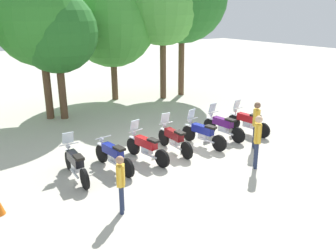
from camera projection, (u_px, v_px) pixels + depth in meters
name	position (u px, v px, depth m)	size (l,w,h in m)	color
ground_plane	(176.00, 152.00, 13.13)	(80.00, 80.00, 0.00)	#BCB7A8
motorcycle_0	(75.00, 163.00, 10.95)	(0.62, 2.19, 1.37)	black
motorcycle_1	(113.00, 155.00, 11.60)	(0.62, 2.19, 0.99)	black
motorcycle_2	(146.00, 147.00, 12.27)	(0.63, 2.18, 1.37)	black
motorcycle_3	(174.00, 138.00, 13.05)	(0.62, 2.19, 1.37)	black
motorcycle_4	(203.00, 133.00, 13.62)	(0.64, 2.18, 1.37)	black
motorcycle_5	(223.00, 126.00, 14.49)	(0.62, 2.19, 1.37)	black
motorcycle_6	(247.00, 121.00, 15.05)	(0.62, 2.19, 1.37)	black
person_0	(121.00, 180.00, 8.96)	(0.29, 0.38, 1.61)	#232D4C
person_1	(257.00, 137.00, 11.51)	(0.34, 0.36, 1.83)	#232D4C
person_2	(256.00, 121.00, 13.20)	(0.33, 0.39, 1.82)	#232D4C
tree_1	(40.00, 20.00, 15.80)	(4.20, 4.20, 6.74)	brown
tree_2	(56.00, 32.00, 15.96)	(3.77, 3.77, 6.00)	brown
tree_3	(112.00, 23.00, 19.55)	(4.93, 4.93, 6.86)	brown
tree_4	(163.00, 4.00, 19.51)	(4.64, 4.64, 7.74)	brown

